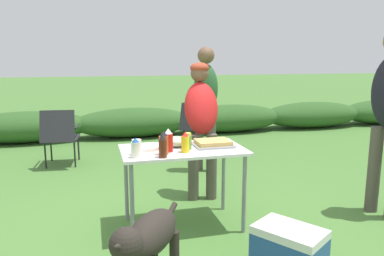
{
  "coord_description": "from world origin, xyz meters",
  "views": [
    {
      "loc": [
        -0.76,
        -3.17,
        1.54
      ],
      "look_at": [
        0.13,
        0.17,
        0.89
      ],
      "focal_mm": 35.0,
      "sensor_mm": 36.0,
      "label": 1
    }
  ],
  "objects_px": {
    "relish_jar": "(188,141)",
    "paper_cup_stack": "(137,147)",
    "camp_chair_near_hedge": "(197,125)",
    "food_tray": "(213,143)",
    "mixing_bowl": "(177,141)",
    "hot_sauce_bottle": "(164,143)",
    "standing_person_in_olive_jacket": "(206,96)",
    "mustard_bottle": "(185,143)",
    "standing_person_in_red_jacket": "(201,115)",
    "cooler_box": "(289,250)",
    "ketchup_bottle": "(168,141)",
    "bbq_sauce_bottle": "(163,146)",
    "mayo_bottle": "(136,148)",
    "dog": "(148,242)",
    "camp_chair_green_behind_table": "(60,134)",
    "folding_table": "(183,157)",
    "plate_stack": "(146,147)"
  },
  "relations": [
    {
      "from": "mixing_bowl",
      "to": "standing_person_in_olive_jacket",
      "type": "distance_m",
      "value": 1.71
    },
    {
      "from": "folding_table",
      "to": "bbq_sauce_bottle",
      "type": "distance_m",
      "value": 0.38
    },
    {
      "from": "standing_person_in_olive_jacket",
      "to": "camp_chair_green_behind_table",
      "type": "relative_size",
      "value": 2.03
    },
    {
      "from": "paper_cup_stack",
      "to": "cooler_box",
      "type": "relative_size",
      "value": 0.23
    },
    {
      "from": "standing_person_in_olive_jacket",
      "to": "camp_chair_near_hedge",
      "type": "distance_m",
      "value": 1.16
    },
    {
      "from": "camp_chair_green_behind_table",
      "to": "relish_jar",
      "type": "bearing_deg",
      "value": -56.46
    },
    {
      "from": "bbq_sauce_bottle",
      "to": "mayo_bottle",
      "type": "bearing_deg",
      "value": 165.51
    },
    {
      "from": "mustard_bottle",
      "to": "relish_jar",
      "type": "bearing_deg",
      "value": 63.86
    },
    {
      "from": "relish_jar",
      "to": "standing_person_in_red_jacket",
      "type": "distance_m",
      "value": 0.83
    },
    {
      "from": "ketchup_bottle",
      "to": "camp_chair_green_behind_table",
      "type": "xyz_separation_m",
      "value": [
        -1.09,
        2.43,
        -0.37
      ]
    },
    {
      "from": "paper_cup_stack",
      "to": "camp_chair_green_behind_table",
      "type": "relative_size",
      "value": 0.16
    },
    {
      "from": "mustard_bottle",
      "to": "standing_person_in_red_jacket",
      "type": "relative_size",
      "value": 0.12
    },
    {
      "from": "ketchup_bottle",
      "to": "plate_stack",
      "type": "bearing_deg",
      "value": 140.62
    },
    {
      "from": "plate_stack",
      "to": "dog",
      "type": "relative_size",
      "value": 0.35
    },
    {
      "from": "paper_cup_stack",
      "to": "camp_chair_near_hedge",
      "type": "bearing_deg",
      "value": 64.68
    },
    {
      "from": "mustard_bottle",
      "to": "camp_chair_near_hedge",
      "type": "height_order",
      "value": "mustard_bottle"
    },
    {
      "from": "mayo_bottle",
      "to": "mustard_bottle",
      "type": "xyz_separation_m",
      "value": [
        0.43,
        0.07,
        0.01
      ]
    },
    {
      "from": "camp_chair_near_hedge",
      "to": "dog",
      "type": "bearing_deg",
      "value": -75.4
    },
    {
      "from": "dog",
      "to": "ketchup_bottle",
      "type": "bearing_deg",
      "value": -73.76
    },
    {
      "from": "relish_jar",
      "to": "ketchup_bottle",
      "type": "bearing_deg",
      "value": -168.19
    },
    {
      "from": "standing_person_in_red_jacket",
      "to": "camp_chair_green_behind_table",
      "type": "xyz_separation_m",
      "value": [
        -1.62,
        1.65,
        -0.45
      ]
    },
    {
      "from": "mixing_bowl",
      "to": "mayo_bottle",
      "type": "bearing_deg",
      "value": -143.39
    },
    {
      "from": "mixing_bowl",
      "to": "camp_chair_green_behind_table",
      "type": "relative_size",
      "value": 0.26
    },
    {
      "from": "relish_jar",
      "to": "paper_cup_stack",
      "type": "bearing_deg",
      "value": -170.27
    },
    {
      "from": "relish_jar",
      "to": "dog",
      "type": "height_order",
      "value": "relish_jar"
    },
    {
      "from": "food_tray",
      "to": "mixing_bowl",
      "type": "relative_size",
      "value": 1.62
    },
    {
      "from": "hot_sauce_bottle",
      "to": "standing_person_in_olive_jacket",
      "type": "distance_m",
      "value": 2.01
    },
    {
      "from": "food_tray",
      "to": "ketchup_bottle",
      "type": "height_order",
      "value": "ketchup_bottle"
    },
    {
      "from": "mustard_bottle",
      "to": "cooler_box",
      "type": "distance_m",
      "value": 1.18
    },
    {
      "from": "camp_chair_near_hedge",
      "to": "cooler_box",
      "type": "bearing_deg",
      "value": -60.53
    },
    {
      "from": "paper_cup_stack",
      "to": "mustard_bottle",
      "type": "distance_m",
      "value": 0.41
    },
    {
      "from": "ketchup_bottle",
      "to": "standing_person_in_olive_jacket",
      "type": "bearing_deg",
      "value": 63.32
    },
    {
      "from": "camp_chair_near_hedge",
      "to": "ketchup_bottle",
      "type": "bearing_deg",
      "value": -76.26
    },
    {
      "from": "mayo_bottle",
      "to": "hot_sauce_bottle",
      "type": "height_order",
      "value": "hot_sauce_bottle"
    },
    {
      "from": "mayo_bottle",
      "to": "folding_table",
      "type": "bearing_deg",
      "value": 24.57
    },
    {
      "from": "ketchup_bottle",
      "to": "bbq_sauce_bottle",
      "type": "bearing_deg",
      "value": -114.57
    },
    {
      "from": "cooler_box",
      "to": "relish_jar",
      "type": "bearing_deg",
      "value": -3.24
    },
    {
      "from": "paper_cup_stack",
      "to": "bbq_sauce_bottle",
      "type": "relative_size",
      "value": 0.66
    },
    {
      "from": "bbq_sauce_bottle",
      "to": "relish_jar",
      "type": "bearing_deg",
      "value": 39.5
    },
    {
      "from": "folding_table",
      "to": "hot_sauce_bottle",
      "type": "height_order",
      "value": "hot_sauce_bottle"
    },
    {
      "from": "dog",
      "to": "camp_chair_near_hedge",
      "type": "bearing_deg",
      "value": -75.99
    },
    {
      "from": "folding_table",
      "to": "camp_chair_green_behind_table",
      "type": "bearing_deg",
      "value": 117.71
    },
    {
      "from": "mustard_bottle",
      "to": "mixing_bowl",
      "type": "bearing_deg",
      "value": 95.19
    },
    {
      "from": "mayo_bottle",
      "to": "standing_person_in_red_jacket",
      "type": "bearing_deg",
      "value": 47.94
    },
    {
      "from": "mayo_bottle",
      "to": "dog",
      "type": "relative_size",
      "value": 0.23
    },
    {
      "from": "mixing_bowl",
      "to": "food_tray",
      "type": "bearing_deg",
      "value": -14.63
    },
    {
      "from": "mustard_bottle",
      "to": "standing_person_in_olive_jacket",
      "type": "relative_size",
      "value": 0.11
    },
    {
      "from": "dog",
      "to": "camp_chair_green_behind_table",
      "type": "distance_m",
      "value": 3.57
    },
    {
      "from": "mixing_bowl",
      "to": "cooler_box",
      "type": "xyz_separation_m",
      "value": [
        0.6,
        -1.04,
        -0.62
      ]
    },
    {
      "from": "camp_chair_green_behind_table",
      "to": "camp_chair_near_hedge",
      "type": "relative_size",
      "value": 1.0
    }
  ]
}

